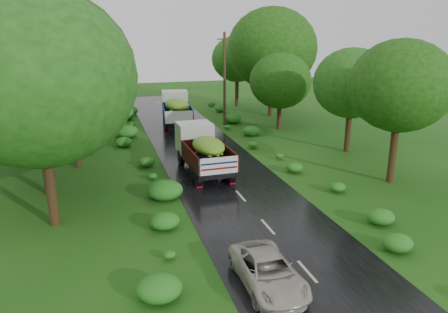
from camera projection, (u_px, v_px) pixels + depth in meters
name	position (u px, v px, depth m)	size (l,w,h in m)	color
ground	(307.00, 272.00, 16.52)	(120.00, 120.00, 0.00)	#14450E
road	(260.00, 218.00, 21.12)	(6.50, 80.00, 0.02)	black
road_lines	(253.00, 210.00, 22.04)	(0.12, 69.60, 0.00)	#BFB78C
truck_near	(202.00, 148.00, 27.56)	(2.51, 6.64, 2.76)	black
truck_far	(176.00, 108.00, 40.44)	(3.28, 7.26, 2.95)	black
car	(268.00, 271.00, 15.44)	(1.90, 4.13, 1.15)	#BAB2A5
utility_pole	(224.00, 78.00, 40.05)	(1.46, 0.50, 8.48)	#382616
trees_left	(53.00, 61.00, 31.04)	(5.84, 33.49, 9.02)	black
trees_right	(290.00, 65.00, 38.53)	(5.47, 30.79, 8.73)	black
shrubs	(213.00, 159.00, 29.30)	(11.90, 44.00, 0.70)	#1C6718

